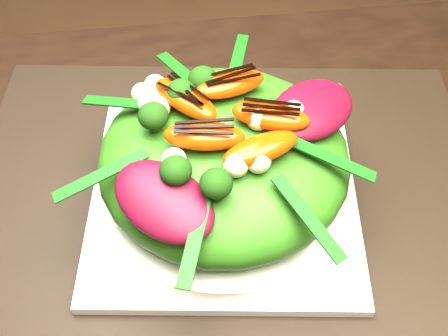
{
  "coord_description": "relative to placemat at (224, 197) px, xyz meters",
  "views": [
    {
      "loc": [
        0.26,
        -0.16,
        1.2
      ],
      "look_at": [
        0.3,
        0.17,
        0.8
      ],
      "focal_mm": 48.0,
      "sensor_mm": 36.0,
      "label": 1
    }
  ],
  "objects": [
    {
      "name": "lettuce_mound",
      "position": [
        0.0,
        0.0,
        0.06
      ],
      "size": [
        0.27,
        0.27,
        0.08
      ],
      "primitive_type": "ellipsoid",
      "rotation": [
        0.0,
        0.0,
        -0.24
      ],
      "color": "#2D6613",
      "rests_on": "salad_bowl"
    },
    {
      "name": "orange_segment",
      "position": [
        0.0,
        0.03,
        0.1
      ],
      "size": [
        0.07,
        0.03,
        0.02
      ],
      "primitive_type": "ellipsoid",
      "rotation": [
        0.0,
        0.0,
        -0.1
      ],
      "color": "red",
      "rests_on": "lettuce_mound"
    },
    {
      "name": "radicchio_leaf",
      "position": [
        0.08,
        0.01,
        0.09
      ],
      "size": [
        0.1,
        0.1,
        0.02
      ],
      "primitive_type": "ellipsoid",
      "rotation": [
        0.0,
        0.0,
        0.64
      ],
      "color": "#440716",
      "rests_on": "lettuce_mound"
    },
    {
      "name": "salad_bowl",
      "position": [
        0.0,
        0.0,
        0.02
      ],
      "size": [
        0.29,
        0.29,
        0.02
      ],
      "primitive_type": "cylinder",
      "rotation": [
        0.0,
        0.0,
        -0.29
      ],
      "color": "white",
      "rests_on": "plate_base"
    },
    {
      "name": "plate_base",
      "position": [
        0.0,
        0.0,
        0.01
      ],
      "size": [
        0.27,
        0.27,
        0.01
      ],
      "primitive_type": "cube",
      "rotation": [
        0.0,
        0.0,
        -0.14
      ],
      "color": "silver",
      "rests_on": "placemat"
    },
    {
      "name": "broccoli_floret",
      "position": [
        -0.06,
        0.03,
        0.11
      ],
      "size": [
        0.05,
        0.05,
        0.04
      ],
      "primitive_type": "sphere",
      "rotation": [
        0.0,
        0.0,
        0.38
      ],
      "color": "black",
      "rests_on": "lettuce_mound"
    },
    {
      "name": "macadamia_nut",
      "position": [
        0.04,
        -0.05,
        0.1
      ],
      "size": [
        0.02,
        0.02,
        0.02
      ],
      "primitive_type": "sphere",
      "rotation": [
        0.0,
        0.0,
        0.2
      ],
      "color": "#CDB590",
      "rests_on": "lettuce_mound"
    },
    {
      "name": "placemat",
      "position": [
        0.0,
        0.0,
        0.0
      ],
      "size": [
        0.53,
        0.43,
        0.0
      ],
      "primitive_type": "cube",
      "rotation": [
        0.0,
        0.0,
        -0.14
      ],
      "color": "black",
      "rests_on": "dining_table"
    },
    {
      "name": "balsamic_drizzle",
      "position": [
        0.0,
        0.03,
        0.11
      ],
      "size": [
        0.05,
        0.01,
        0.0
      ],
      "primitive_type": "cube",
      "rotation": [
        0.0,
        0.0,
        -0.1
      ],
      "color": "black",
      "rests_on": "orange_segment"
    }
  ]
}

